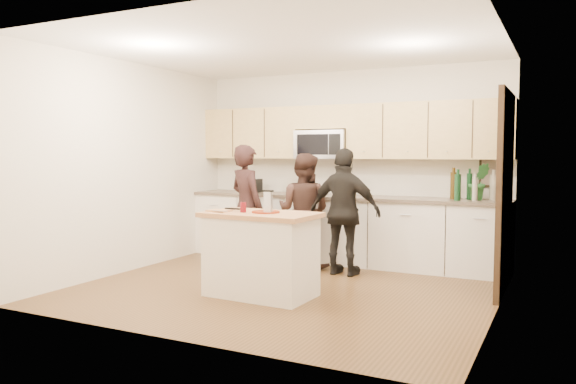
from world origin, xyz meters
The scene contains 21 objects.
floor centered at (0.00, 0.00, 0.00)m, with size 4.50×4.50×0.00m, color brown.
room_shell centered at (0.00, 0.00, 1.73)m, with size 4.52×4.02×2.71m.
back_cabinetry centered at (0.00, 1.69, 0.47)m, with size 4.50×0.66×0.94m.
upper_cabinetry centered at (0.03, 1.83, 1.84)m, with size 4.50×0.33×0.75m.
microwave centered at (-0.31, 1.80, 1.65)m, with size 0.76×0.41×0.40m.
doorway centered at (2.23, 0.90, 1.16)m, with size 0.06×1.25×2.20m.
framed_picture centered at (1.95, 1.98, 1.28)m, with size 0.30×0.03×0.38m.
dish_towel centered at (-0.95, 1.50, 0.80)m, with size 0.34×0.60×0.48m.
island centered at (-0.08, -0.44, 0.45)m, with size 1.23×0.75×0.90m.
red_plate centered at (-0.02, -0.44, 0.91)m, with size 0.30×0.30×0.02m, color maroon.
box_grater centered at (0.03, -0.48, 1.03)m, with size 0.10×0.06×0.23m.
drink_glass centered at (-0.25, -0.52, 0.95)m, with size 0.07×0.07×0.11m, color maroon.
cutting_board centered at (-0.54, -0.55, 0.91)m, with size 0.23×0.18×0.02m, color #B87C4C.
tongs centered at (-0.40, -0.45, 0.93)m, with size 0.25×0.03×0.02m, color black.
knife centered at (-0.45, -0.66, 0.92)m, with size 0.18×0.03×0.01m, color silver.
toaster centered at (-1.44, 1.67, 1.04)m, with size 0.29×0.22×0.21m.
bottle_cluster centered at (1.73, 1.70, 1.13)m, with size 0.56×0.34×0.40m.
orchid centered at (1.84, 1.72, 1.17)m, with size 0.25×0.21×0.46m, color #327D39.
woman_left centered at (-1.00, 0.81, 0.82)m, with size 0.60×0.39×1.64m, color black.
woman_center centered at (-0.31, 1.13, 0.76)m, with size 0.74×0.58×1.52m, color #331F19.
woman_right centered at (0.35, 0.93, 0.80)m, with size 0.93×0.39×1.59m, color black.
Camera 1 is at (2.82, -5.61, 1.53)m, focal length 35.00 mm.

